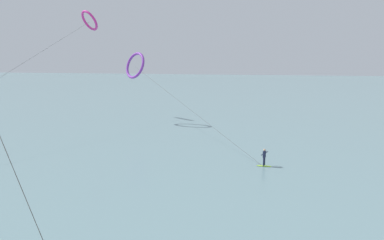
# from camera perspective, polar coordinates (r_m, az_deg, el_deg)

# --- Properties ---
(sea_water) EXTENTS (400.00, 200.00, 0.08)m
(sea_water) POSITION_cam_1_polar(r_m,az_deg,el_deg) (108.90, 8.52, 4.65)
(sea_water) COLOR slate
(sea_water) RESTS_ON ground
(surfer_lime) EXTENTS (1.40, 0.67, 1.70)m
(surfer_lime) POSITION_cam_1_polar(r_m,az_deg,el_deg) (34.16, 11.58, -6.13)
(surfer_lime) COLOR #8CC62D
(surfer_lime) RESTS_ON ground
(kite_magenta) EXTENTS (4.41, 46.02, 18.16)m
(kite_magenta) POSITION_cam_1_polar(r_m,az_deg,el_deg) (65.25, -16.27, 15.14)
(kite_magenta) COLOR #CC288E
(kite_magenta) RESTS_ON ground
(kite_violet) EXTENTS (21.78, 21.15, 11.06)m
(kite_violet) POSITION_cam_1_polar(r_m,az_deg,el_deg) (55.38, -9.16, 8.69)
(kite_violet) COLOR purple
(kite_violet) RESTS_ON ground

